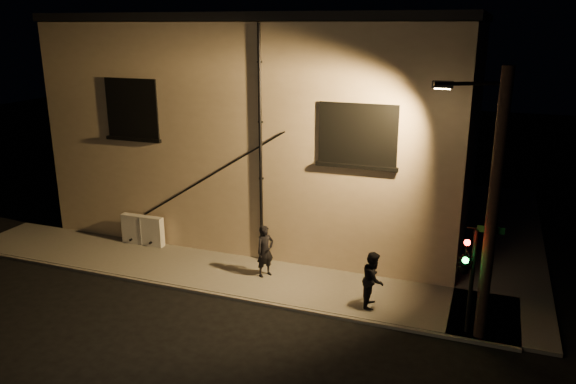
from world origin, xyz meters
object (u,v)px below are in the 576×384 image
at_px(pedestrian_b, 373,279).
at_px(streetlamp_pole, 490,204).
at_px(utility_cabinet, 143,230).
at_px(traffic_signal, 466,262).
at_px(pedestrian_a, 265,251).

xyz_separation_m(pedestrian_b, streetlamp_pole, (3.07, -0.63, 2.95)).
xyz_separation_m(utility_cabinet, traffic_signal, (12.11, -2.51, 1.55)).
distance_m(utility_cabinet, streetlamp_pole, 13.20).
bearing_deg(utility_cabinet, traffic_signal, -11.73).
bearing_deg(utility_cabinet, pedestrian_a, -9.96).
relative_size(utility_cabinet, traffic_signal, 0.56).
xyz_separation_m(traffic_signal, streetlamp_pole, (0.45, 0.06, 1.69)).
bearing_deg(pedestrian_a, traffic_signal, -69.83).
relative_size(utility_cabinet, pedestrian_a, 0.98).
distance_m(utility_cabinet, traffic_signal, 12.46).
height_order(pedestrian_b, traffic_signal, traffic_signal).
bearing_deg(utility_cabinet, pedestrian_b, -10.88).
height_order(traffic_signal, streetlamp_pole, streetlamp_pole).
bearing_deg(traffic_signal, utility_cabinet, 168.27).
relative_size(pedestrian_b, traffic_signal, 0.55).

